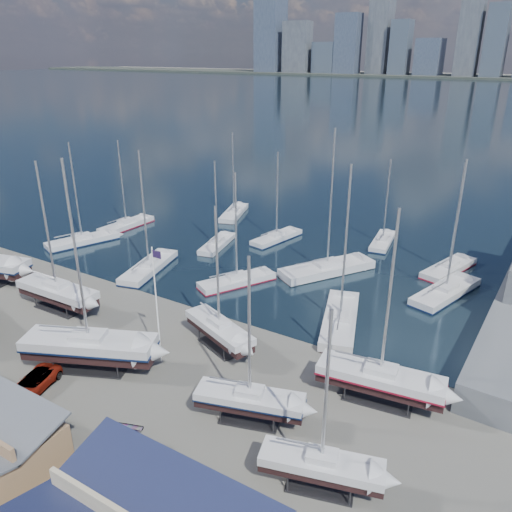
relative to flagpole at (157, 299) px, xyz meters
The scene contains 23 objects.
ground 7.18m from the flagpole, behind, with size 1400.00×1400.00×0.00m, color #605E59.
water 309.81m from the flagpole, 90.59° to the left, with size 1400.00×600.00×0.40m, color #192E3A.
sailboat_cradle_2 17.05m from the flagpole, behind, with size 10.15×3.05×16.44m.
sailboat_cradle_3 7.47m from the flagpole, 139.63° to the right, with size 12.17×7.83×18.90m.
sailboat_cradle_4 7.22m from the flagpole, 55.71° to the left, with size 8.84×5.31×14.12m.
sailboat_cradle_5 12.27m from the flagpole, 12.94° to the right, with size 8.71×4.65×13.74m.
sailboat_cradle_6 19.91m from the flagpole, 14.65° to the left, with size 10.40×4.05×16.34m.
sailboat_cradle_7 19.82m from the flagpole, 17.00° to the right, with size 8.25×4.23×13.20m.
sailboat_moored_0 35.17m from the flagpole, 150.70° to the left, with size 6.49×10.77×15.58m.
sailboat_moored_1 39.92m from the flagpole, 139.40° to the left, with size 3.31×9.93×14.63m.
sailboat_moored_2 44.50m from the flagpole, 115.00° to the left, with size 5.70×10.16×14.79m.
sailboat_moored_3 21.84m from the flagpole, 135.63° to the left, with size 5.62×11.33×16.32m.
sailboat_moored_4 29.84m from the flagpole, 115.38° to the left, with size 4.23×9.02×13.13m.
sailboat_moored_5 34.28m from the flagpole, 100.89° to the left, with size 4.42×9.63×13.90m.
sailboat_moored_6 18.54m from the flagpole, 100.09° to the left, with size 7.02×9.82×14.51m.
sailboat_moored_7 27.18m from the flagpole, 79.17° to the left, with size 9.78×12.60×19.13m.
sailboat_moored_8 41.14m from the flagpole, 79.00° to the left, with size 3.56×9.02×13.12m.
sailboat_moored_9 19.60m from the flagpole, 52.13° to the left, with size 6.66×12.12×17.64m.
sailboat_moored_10 33.97m from the flagpole, 54.54° to the left, with size 6.21×11.62×16.73m.
sailboat_moored_11 39.59m from the flagpole, 62.25° to the left, with size 5.48×10.27×14.78m.
car_c 12.25m from the flagpole, 125.84° to the right, with size 2.36×5.11×1.42m, color gray.
car_d 14.14m from the flagpole, 62.80° to the right, with size 2.28×5.62×1.63m, color gray.
flagpole is the anchor object (origin of this frame).
Camera 1 is at (30.69, -38.34, 26.40)m, focal length 35.00 mm.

